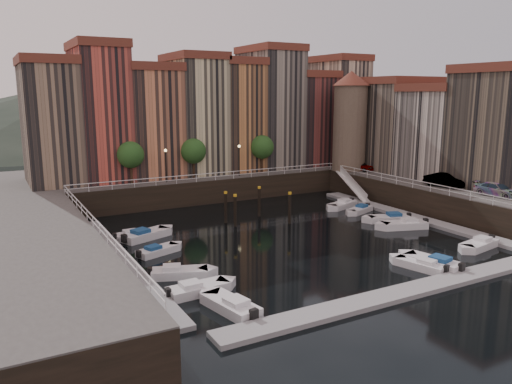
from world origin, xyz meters
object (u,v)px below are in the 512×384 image
corner_tower (350,119)px  gangway (352,185)px  mooring_pilings (253,207)px  boat_left_1 (178,273)px  car_a (360,166)px  car_b (445,181)px  boat_left_2 (157,251)px  boat_left_0 (197,289)px  car_c (497,191)px

corner_tower → gangway: size_ratio=1.66×
mooring_pilings → boat_left_1: (-12.84, -11.77, -1.30)m
car_a → car_b: size_ratio=0.83×
boat_left_2 → car_b: 34.40m
gangway → car_a: (3.81, 3.03, 1.76)m
boat_left_0 → boat_left_1: 3.75m
car_b → car_a: bearing=76.3°
boat_left_2 → car_a: (33.73, 13.11, 3.36)m
boat_left_1 → gangway: bearing=48.8°
boat_left_1 → car_b: (34.51, 4.83, 3.43)m
gangway → mooring_pilings: bearing=-165.7°
boat_left_2 → car_c: (34.78, -7.62, 3.39)m
corner_tower → boat_left_0: 42.32m
car_a → boat_left_0: bearing=-158.5°
car_c → boat_left_0: bearing=179.0°
boat_left_2 → boat_left_0: bearing=-110.6°
mooring_pilings → boat_left_0: size_ratio=1.33×
boat_left_1 → car_a: 39.24m
boat_left_1 → car_b: size_ratio=0.97×
boat_left_0 → boat_left_2: (0.29, 9.86, -0.04)m
mooring_pilings → boat_left_2: mooring_pilings is taller
boat_left_0 → gangway: bearing=30.3°
boat_left_0 → car_b: (34.49, 8.58, 3.43)m
boat_left_1 → car_c: size_ratio=0.95×
car_b → boat_left_2: bearing=162.3°
boat_left_0 → boat_left_2: bearing=85.2°
corner_tower → car_b: corner_tower is taller
corner_tower → boat_left_0: (-33.11, -24.44, -9.83)m
boat_left_1 → car_a: (34.04, 19.22, 3.33)m
corner_tower → boat_left_2: (-32.82, -14.59, -9.88)m
car_c → mooring_pilings: bearing=144.6°
boat_left_1 → boat_left_2: bearing=107.7°
boat_left_1 → boat_left_0: bearing=-69.1°
boat_left_1 → car_a: size_ratio=1.16×
boat_left_2 → car_c: size_ratio=0.86×
corner_tower → boat_left_1: bearing=-148.0°
boat_left_0 → boat_left_1: size_ratio=1.02×
gangway → corner_tower: bearing=57.2°
boat_left_1 → car_c: (35.09, -1.51, 3.35)m
boat_left_1 → car_a: bearing=50.0°
boat_left_0 → boat_left_1: boat_left_0 is taller
car_a → gangway: bearing=-154.0°
mooring_pilings → car_a: 22.57m
gangway → car_b: size_ratio=1.74×
boat_left_1 → car_c: 35.28m
mooring_pilings → boat_left_0: 20.17m
boat_left_1 → corner_tower: bearing=52.6°
car_b → car_c: bearing=-100.3°
mooring_pilings → car_c: 25.99m
car_a → car_c: 20.76m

